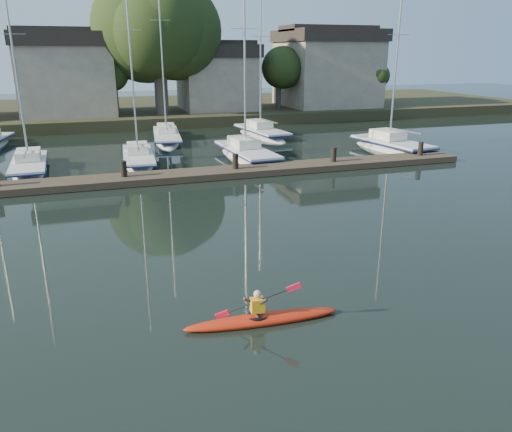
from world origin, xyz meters
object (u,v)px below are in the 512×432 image
object	(u,v)px
sailboat_1	(30,173)
sailboat_3	(247,161)
sailboat_2	(139,165)
kayak	(262,317)
dock	(182,176)
sailboat_7	(261,139)
sailboat_6	(167,142)
sailboat_4	(391,153)

from	to	relation	value
sailboat_1	sailboat_3	size ratio (longest dim) A/B	0.94
sailboat_2	sailboat_3	size ratio (longest dim) A/B	0.98
kayak	dock	world-z (taller)	kayak
kayak	dock	xyz separation A→B (m)	(0.75, 15.51, 0.05)
kayak	dock	size ratio (longest dim) A/B	0.12
sailboat_2	sailboat_7	world-z (taller)	sailboat_2
dock	sailboat_6	xyz separation A→B (m)	(1.10, 12.80, -0.38)
sailboat_1	sailboat_6	distance (m)	12.10
kayak	sailboat_3	distance (m)	20.58
sailboat_4	sailboat_6	bearing A→B (deg)	139.25
dock	sailboat_2	xyz separation A→B (m)	(-1.79, 5.20, -0.37)
kayak	sailboat_4	size ratio (longest dim) A/B	0.30
sailboat_3	sailboat_6	size ratio (longest dim) A/B	0.91
kayak	dock	distance (m)	15.53
dock	sailboat_2	world-z (taller)	sailboat_2
dock	sailboat_7	xyz separation A→B (m)	(8.70, 12.27, -0.40)
dock	sailboat_1	distance (m)	9.35
sailboat_3	kayak	bearing A→B (deg)	-109.67
sailboat_3	sailboat_4	world-z (taller)	sailboat_3
kayak	sailboat_2	world-z (taller)	sailboat_2
sailboat_1	sailboat_3	xyz separation A→B (m)	(12.96, -0.58, -0.03)
sailboat_2	sailboat_6	distance (m)	8.13
kayak	sailboat_1	xyz separation A→B (m)	(-7.25, 20.34, -0.33)
sailboat_4	sailboat_1	bearing A→B (deg)	169.05
sailboat_1	sailboat_3	world-z (taller)	sailboat_3
sailboat_1	sailboat_4	world-z (taller)	sailboat_4
sailboat_7	sailboat_4	bearing A→B (deg)	-58.26
sailboat_3	sailboat_4	size ratio (longest dim) A/B	1.03
sailboat_2	sailboat_7	xyz separation A→B (m)	(10.49, 7.07, -0.03)
sailboat_6	kayak	bearing A→B (deg)	-87.61
sailboat_7	sailboat_2	bearing A→B (deg)	-152.20
kayak	sailboat_3	size ratio (longest dim) A/B	0.30
sailboat_2	sailboat_1	bearing A→B (deg)	-173.08
sailboat_1	sailboat_7	world-z (taller)	sailboat_7
sailboat_1	sailboat_3	distance (m)	12.97
kayak	sailboat_4	distance (m)	25.10
sailboat_2	dock	bearing A→B (deg)	-67.53
dock	sailboat_1	world-z (taller)	sailboat_1
kayak	sailboat_7	xyz separation A→B (m)	(9.45, 27.78, -0.35)
sailboat_6	sailboat_7	world-z (taller)	sailboat_6
sailboat_1	dock	bearing A→B (deg)	-33.65
dock	sailboat_2	bearing A→B (deg)	108.97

